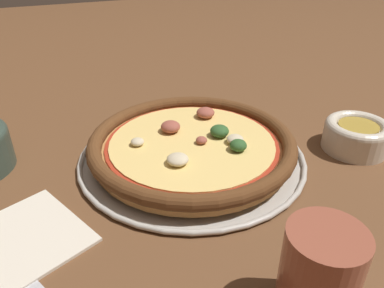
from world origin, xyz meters
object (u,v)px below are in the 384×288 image
object	(u,v)px
pizza_tray	(192,156)
pizza	(192,144)
napkin	(9,245)
fork	(13,272)
drinking_cup	(322,274)
bowl_near	(356,134)

from	to	relation	value
pizza_tray	pizza	size ratio (longest dim) A/B	1.10
napkin	fork	size ratio (longest dim) A/B	1.32
pizza	napkin	distance (m)	0.28
drinking_cup	pizza_tray	bearing A→B (deg)	90.57
pizza	bowl_near	distance (m)	0.27
pizza	drinking_cup	size ratio (longest dim) A/B	3.24
pizza_tray	bowl_near	bearing A→B (deg)	-15.97
napkin	pizza	bearing A→B (deg)	19.60
drinking_cup	pizza	bearing A→B (deg)	90.49
pizza	napkin	xyz separation A→B (m)	(-0.27, -0.09, -0.02)
drinking_cup	fork	world-z (taller)	drinking_cup
bowl_near	napkin	xyz separation A→B (m)	(-0.52, -0.02, -0.02)
drinking_cup	napkin	xyz separation A→B (m)	(-0.27, 0.20, -0.05)
napkin	drinking_cup	bearing A→B (deg)	-36.50
pizza	fork	xyz separation A→B (m)	(-0.26, -0.14, -0.02)
pizza	bowl_near	xyz separation A→B (m)	(0.26, -0.07, 0.00)
pizza_tray	napkin	size ratio (longest dim) A/B	1.75
bowl_near	drinking_cup	bearing A→B (deg)	-139.27
napkin	pizza_tray	bearing A→B (deg)	19.60
pizza_tray	napkin	distance (m)	0.28
drinking_cup	napkin	size ratio (longest dim) A/B	0.49
pizza	drinking_cup	world-z (taller)	drinking_cup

